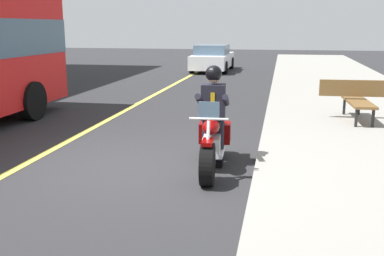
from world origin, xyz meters
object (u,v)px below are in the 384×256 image
motorcycle_main (212,143)px  bench_sidewalk (358,97)px  rider_main (213,107)px  car_dark (213,58)px

motorcycle_main → bench_sidewalk: motorcycle_main is taller
bench_sidewalk → rider_main: bearing=-37.3°
rider_main → bench_sidewalk: bearing=142.7°
motorcycle_main → bench_sidewalk: (-4.06, 2.93, 0.26)m
car_dark → bench_sidewalk: 14.03m
rider_main → car_dark: 16.97m
motorcycle_main → car_dark: bearing=-171.4°
motorcycle_main → bench_sidewalk: size_ratio=1.22×
rider_main → bench_sidewalk: 4.88m
motorcycle_main → bench_sidewalk: bearing=144.2°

